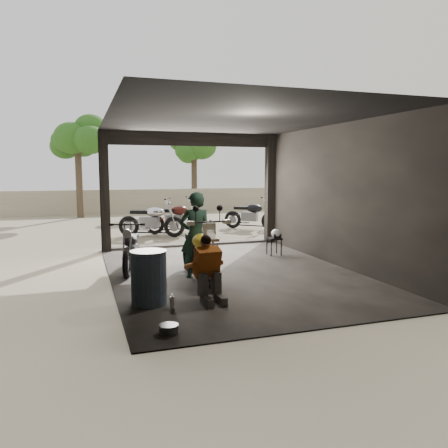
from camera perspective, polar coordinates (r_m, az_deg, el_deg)
ground at (r=9.31m, az=1.06°, el=-6.47°), size 80.00×80.00×0.00m
garage at (r=9.61m, az=-0.00°, el=1.69°), size 7.00×7.13×3.20m
boundary_wall at (r=22.79m, az=-10.73°, el=2.98°), size 18.00×0.30×1.20m
tree_left at (r=21.11m, az=-18.65°, el=11.62°), size 2.20×2.20×5.60m
tree_right at (r=23.31m, az=-3.95°, el=10.45°), size 2.20×2.20×5.00m
main_bike at (r=8.64m, az=-3.21°, el=-3.24°), size 0.86×1.93×1.27m
left_bike at (r=9.60m, az=-12.05°, el=-2.85°), size 1.05×1.74×1.10m
outside_bike_a at (r=14.43m, az=-9.49°, el=0.87°), size 2.06×1.46×1.29m
outside_bike_b at (r=15.17m, az=-6.34°, el=1.16°), size 1.92×0.95×1.26m
outside_bike_c at (r=16.11m, az=3.55°, el=1.49°), size 1.87×1.75×1.23m
rider at (r=8.77m, az=-3.74°, el=-1.50°), size 0.65×0.43×1.75m
mechanic at (r=7.20m, az=-1.90°, el=-6.16°), size 0.60×0.78×1.07m
stool at (r=11.21m, az=6.56°, el=-2.16°), size 0.33×0.33×0.46m
helmet at (r=11.14m, az=6.81°, el=-1.23°), size 0.27×0.28×0.23m
oil_drum at (r=7.19m, az=-9.80°, el=-7.01°), size 0.65×0.65×0.89m
sign_post at (r=13.68m, az=9.50°, el=3.81°), size 0.71×0.08×2.14m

